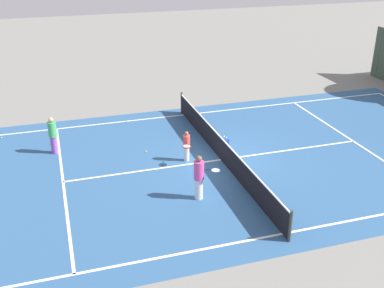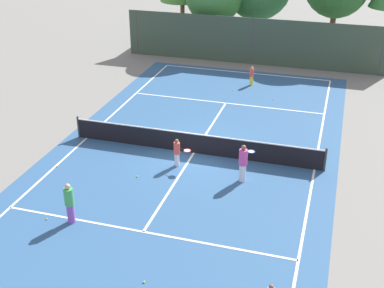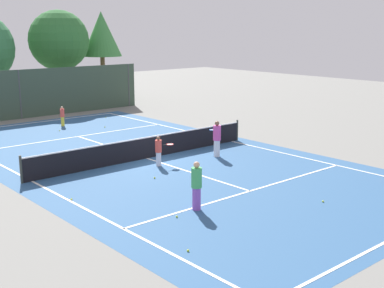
{
  "view_description": "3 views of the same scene",
  "coord_description": "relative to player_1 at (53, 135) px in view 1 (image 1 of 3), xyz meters",
  "views": [
    {
      "loc": [
        16.24,
        -6.33,
        8.6
      ],
      "look_at": [
        0.26,
        -1.35,
        1.02
      ],
      "focal_mm": 43.57,
      "sensor_mm": 36.0,
      "label": 1
    },
    {
      "loc": [
        6.02,
        -20.38,
        11.09
      ],
      "look_at": [
        0.25,
        -1.14,
        1.05
      ],
      "focal_mm": 48.32,
      "sensor_mm": 36.0,
      "label": 2
    },
    {
      "loc": [
        -13.3,
        -18.52,
        5.82
      ],
      "look_at": [
        0.13,
        -3.01,
        1.17
      ],
      "focal_mm": 47.98,
      "sensor_mm": 36.0,
      "label": 3
    }
  ],
  "objects": [
    {
      "name": "player_4",
      "position": [
        2.41,
        5.18,
        -0.15
      ],
      "size": [
        0.86,
        0.48,
        1.3
      ],
      "color": "silver",
      "rests_on": "ground_plane"
    },
    {
      "name": "ball_crate",
      "position": [
        1.43,
        7.23,
        -0.65
      ],
      "size": [
        0.39,
        0.31,
        0.43
      ],
      "color": "blue",
      "rests_on": "ground_plane"
    },
    {
      "name": "tennis_ball_3",
      "position": [
        -2.32,
        -2.29,
        -0.8
      ],
      "size": [
        0.07,
        0.07,
        0.07
      ],
      "primitive_type": "sphere",
      "color": "#CCE533",
      "rests_on": "ground_plane"
    },
    {
      "name": "player_1",
      "position": [
        0.0,
        0.0,
        0.0
      ],
      "size": [
        0.35,
        0.35,
        1.63
      ],
      "color": "purple",
      "rests_on": "ground_plane"
    },
    {
      "name": "tennis_ball_7",
      "position": [
        -2.65,
        3.55,
        -0.8
      ],
      "size": [
        0.07,
        0.07,
        0.07
      ],
      "primitive_type": "sphere",
      "color": "#CCE533",
      "rests_on": "ground_plane"
    },
    {
      "name": "ground_plane",
      "position": [
        2.76,
        6.57,
        -0.83
      ],
      "size": [
        80.0,
        80.0,
        0.0
      ],
      "primitive_type": "plane",
      "color": "slate"
    },
    {
      "name": "tennis_net",
      "position": [
        2.76,
        6.57,
        -0.32
      ],
      "size": [
        11.9,
        0.1,
        1.1
      ],
      "color": "#333833",
      "rests_on": "ground_plane"
    },
    {
      "name": "tennis_ball_4",
      "position": [
        1.08,
        3.74,
        -0.8
      ],
      "size": [
        0.07,
        0.07,
        0.07
      ],
      "primitive_type": "sphere",
      "color": "#CCE533",
      "rests_on": "ground_plane"
    },
    {
      "name": "court_surface",
      "position": [
        2.76,
        6.57,
        -0.83
      ],
      "size": [
        13.0,
        25.0,
        0.01
      ],
      "color": "#2D5684",
      "rests_on": "ground_plane"
    },
    {
      "name": "player_2",
      "position": [
        5.42,
        4.74,
        0.03
      ],
      "size": [
        0.62,
        0.93,
        1.67
      ],
      "color": "silver",
      "rests_on": "ground_plane"
    },
    {
      "name": "tennis_ball_1",
      "position": [
        -0.95,
        -0.14,
        -0.8
      ],
      "size": [
        0.07,
        0.07,
        0.07
      ],
      "primitive_type": "sphere",
      "color": "#CCE533",
      "rests_on": "ground_plane"
    }
  ]
}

